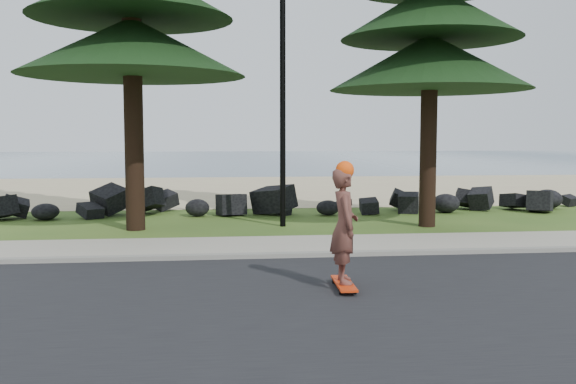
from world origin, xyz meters
The scene contains 9 objects.
ground centered at (0.00, 0.00, 0.00)m, with size 160.00×160.00×0.00m, color #2A4917.
road centered at (0.00, -4.50, 0.01)m, with size 160.00×7.00×0.02m, color black.
kerb centered at (0.00, -0.90, 0.05)m, with size 160.00×0.20×0.10m, color gray.
sidewalk centered at (0.00, 0.20, 0.04)m, with size 160.00×2.00×0.08m, color gray.
beach_sand centered at (0.00, 14.50, 0.01)m, with size 160.00×15.00×0.01m, color tan.
ocean centered at (0.00, 51.00, 0.00)m, with size 160.00×58.00×0.01m, color #324A60.
seawall_boulders centered at (0.00, 5.60, 0.00)m, with size 60.00×2.40×1.10m, color black, non-canonical shape.
lamp_post centered at (0.00, 3.20, 4.13)m, with size 0.25×0.14×8.14m.
skateboarder centered at (0.19, -3.38, 0.92)m, with size 0.42×0.99×1.83m.
Camera 1 is at (-1.62, -12.25, 2.20)m, focal length 40.00 mm.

